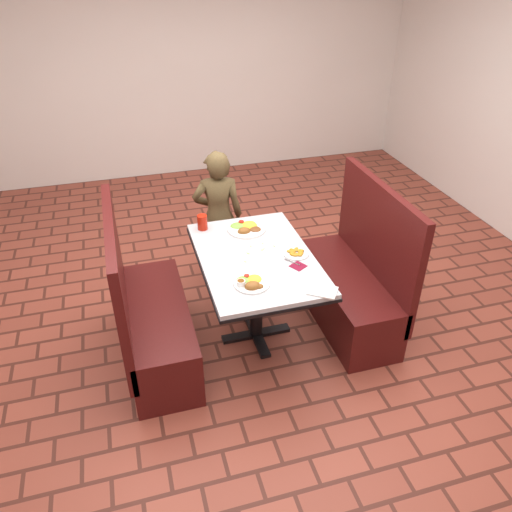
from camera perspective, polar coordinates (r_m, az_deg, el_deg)
name	(u,v)px	position (r m, az deg, el deg)	size (l,w,h in m)	color
room	(256,91)	(3.12, 0.00, 18.30)	(7.00, 7.04, 2.82)	brown
dining_table	(256,267)	(3.64, 0.00, -1.28)	(0.81, 1.21, 0.75)	silver
booth_bench_left	(151,321)	(3.74, -11.94, -7.29)	(0.47, 1.20, 1.17)	#491210
booth_bench_right	(351,285)	(4.08, 10.85, -3.32)	(0.47, 1.20, 1.17)	#491210
diner_person	(218,216)	(4.44, -4.32, 4.56)	(0.44, 0.29, 1.21)	brown
near_dinner_plate	(251,281)	(3.28, -0.55, -2.92)	(0.24, 0.24, 0.07)	white
far_dinner_plate	(246,227)	(3.91, -1.12, 3.38)	(0.30, 0.30, 0.08)	white
plantain_plate	(296,253)	(3.61, 4.59, 0.34)	(0.18, 0.18, 0.03)	white
maroon_napkin	(298,266)	(3.49, 4.85, -1.15)	(0.10, 0.10, 0.00)	maroon
spoon_utensil	(292,262)	(3.52, 4.15, -0.71)	(0.01, 0.13, 0.00)	silver
red_tumbler	(202,222)	(3.93, -6.15, 3.85)	(0.08, 0.08, 0.12)	#AF1A0B
paper_napkin	(322,291)	(3.26, 7.59, -3.96)	(0.18, 0.14, 0.01)	silver
knife_utensil	(255,284)	(3.29, -0.08, -3.20)	(0.01, 0.15, 0.00)	silver
fork_utensil	(256,285)	(3.28, -0.06, -3.36)	(0.01, 0.13, 0.00)	silver
lettuce_shreds	(259,251)	(3.65, 0.34, 0.59)	(0.28, 0.32, 0.00)	#86AD45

